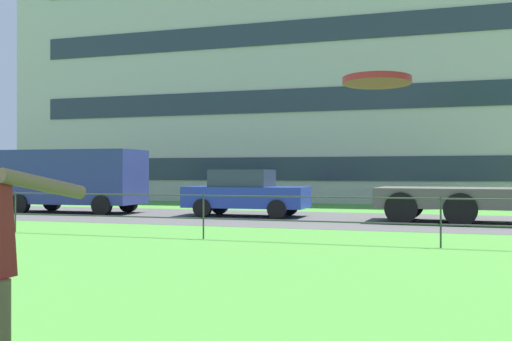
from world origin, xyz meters
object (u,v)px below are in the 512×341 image
frisbee (377,81)px  car_blue_far_right (246,193)px  apartment_building_background (293,31)px  panel_van_right (73,177)px

frisbee → car_blue_far_right: frisbee is taller
frisbee → car_blue_far_right: 17.34m
car_blue_far_right → frisbee: bearing=-69.6°
apartment_building_background → car_blue_far_right: bearing=-81.4°
car_blue_far_right → apartment_building_background: 18.62m
frisbee → apartment_building_background: 34.33m
car_blue_far_right → apartment_building_background: apartment_building_background is taller
apartment_building_background → frisbee: bearing=-75.3°
frisbee → panel_van_right: 20.22m
panel_van_right → apartment_building_background: bearing=76.3°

